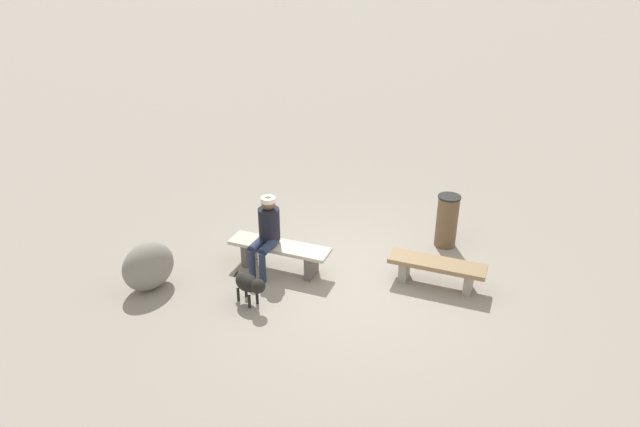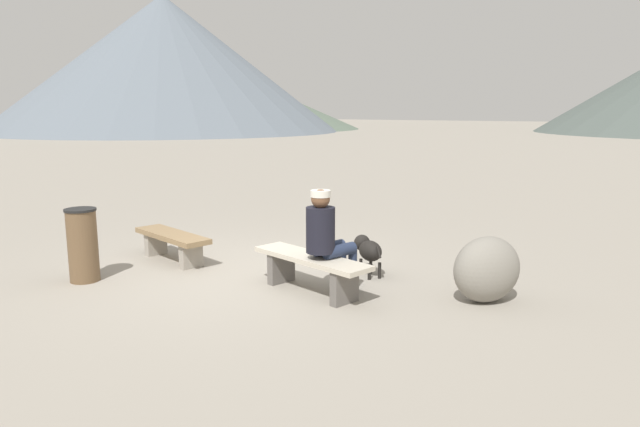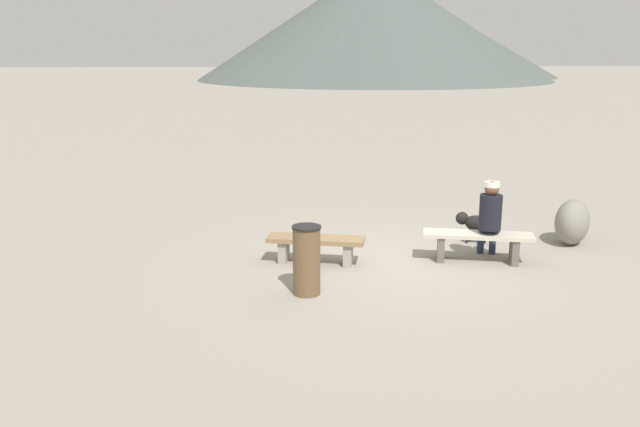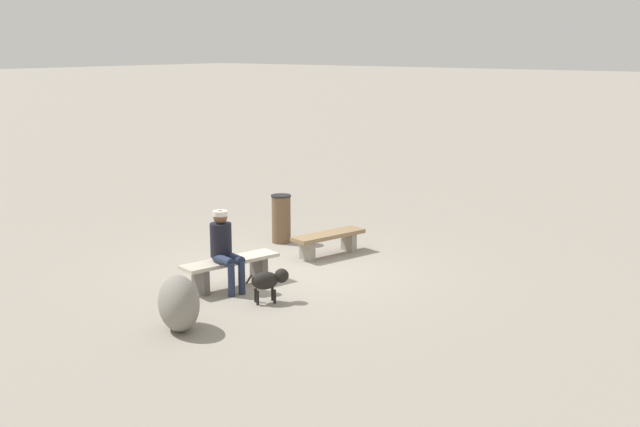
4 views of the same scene
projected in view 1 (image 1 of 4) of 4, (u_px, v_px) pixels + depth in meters
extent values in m
cube|color=gray|center=(353.00, 279.00, 9.25)|extent=(210.00, 210.00, 0.06)
cube|color=gray|center=(469.00, 282.00, 8.81)|extent=(0.19, 0.34, 0.35)
cube|color=gray|center=(404.00, 269.00, 9.14)|extent=(0.19, 0.34, 0.35)
cube|color=#8C704C|center=(437.00, 264.00, 8.88)|extent=(1.56, 0.73, 0.07)
cube|color=#605B56|center=(311.00, 265.00, 9.20)|extent=(0.19, 0.39, 0.40)
cube|color=#605B56|center=(249.00, 252.00, 9.57)|extent=(0.19, 0.39, 0.40)
cube|color=beige|center=(279.00, 246.00, 9.28)|extent=(1.75, 0.78, 0.06)
cylinder|color=black|center=(269.00, 224.00, 9.17)|extent=(0.35, 0.35, 0.54)
sphere|color=brown|center=(268.00, 203.00, 9.00)|extent=(0.22, 0.22, 0.22)
cylinder|color=silver|center=(268.00, 200.00, 8.97)|extent=(0.24, 0.24, 0.08)
cylinder|color=#232D47|center=(258.00, 244.00, 9.14)|extent=(0.26, 0.47, 0.15)
cylinder|color=#232D47|center=(252.00, 265.00, 9.07)|extent=(0.11, 0.11, 0.54)
cylinder|color=#232D47|center=(269.00, 246.00, 9.07)|extent=(0.26, 0.47, 0.15)
cylinder|color=#232D47|center=(262.00, 268.00, 9.01)|extent=(0.11, 0.11, 0.54)
ellipsoid|color=black|center=(247.00, 282.00, 8.47)|extent=(0.50, 0.46, 0.27)
sphere|color=black|center=(258.00, 286.00, 8.29)|extent=(0.22, 0.22, 0.22)
cylinder|color=black|center=(257.00, 297.00, 8.55)|extent=(0.04, 0.04, 0.22)
cylinder|color=black|center=(249.00, 302.00, 8.45)|extent=(0.04, 0.04, 0.22)
cylinder|color=black|center=(246.00, 290.00, 8.71)|extent=(0.04, 0.04, 0.22)
cylinder|color=black|center=(238.00, 294.00, 8.62)|extent=(0.04, 0.04, 0.22)
cylinder|color=black|center=(236.00, 274.00, 8.61)|extent=(0.11, 0.09, 0.15)
cylinder|color=brown|center=(447.00, 222.00, 9.99)|extent=(0.37, 0.37, 0.93)
cylinder|color=black|center=(450.00, 197.00, 9.78)|extent=(0.40, 0.40, 0.03)
ellipsoid|color=gray|center=(148.00, 266.00, 8.81)|extent=(0.93, 1.02, 0.78)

